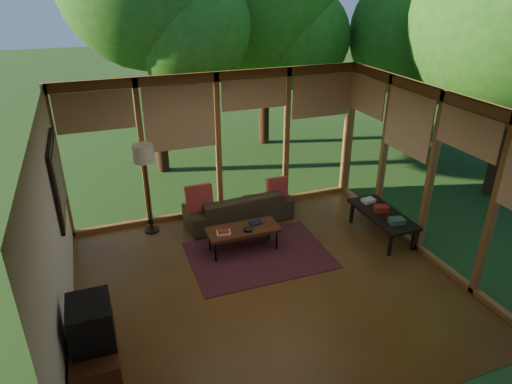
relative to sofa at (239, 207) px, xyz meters
name	(u,v)px	position (x,y,z in m)	size (l,w,h in m)	color
floor	(267,283)	(-0.21, -2.00, -0.29)	(5.50, 5.50, 0.00)	brown
ceiling	(270,107)	(-0.21, -2.00, 2.41)	(5.50, 5.50, 0.00)	silver
wall_left	(55,239)	(-2.96, -2.00, 1.06)	(0.04, 5.00, 2.70)	beige
wall_front	(369,318)	(-0.21, -4.50, 1.06)	(5.50, 0.04, 2.70)	beige
window_wall_back	(218,146)	(-0.21, 0.50, 1.06)	(5.50, 0.12, 2.70)	brown
window_wall_right	(431,176)	(2.54, -2.00, 1.06)	(0.12, 5.00, 2.70)	brown
exterior_lawn	(394,107)	(7.79, 6.00, -0.30)	(40.00, 40.00, 0.00)	#234A1B
tree_ne	(264,5)	(2.08, 4.15, 3.26)	(3.65, 3.65, 5.38)	#341F12
tree_far	(416,33)	(5.66, 2.72, 2.60)	(3.33, 3.33, 4.56)	#341F12
rug	(259,255)	(-0.06, -1.25, -0.28)	(2.26, 1.60, 0.01)	maroon
sofa	(239,207)	(0.00, 0.00, 0.00)	(1.98, 0.77, 0.58)	#382E1C
pillow_left	(199,198)	(-0.75, -0.05, 0.32)	(0.47, 0.16, 0.47)	maroon
pillow_right	(277,188)	(0.75, -0.05, 0.28)	(0.39, 0.13, 0.39)	maroon
ct_book_lower	(223,233)	(-0.61, -1.06, 0.15)	(0.22, 0.17, 0.03)	beige
ct_book_upper	(223,231)	(-0.61, -1.06, 0.18)	(0.18, 0.13, 0.03)	maroon
ct_book_side	(256,223)	(-0.01, -0.93, 0.15)	(0.20, 0.15, 0.03)	black
ct_bowl	(248,229)	(-0.21, -1.11, 0.17)	(0.16, 0.16, 0.07)	black
media_cabinet	(97,361)	(-2.68, -3.05, 0.01)	(0.50, 1.00, 0.60)	#532816
television	(91,322)	(-2.66, -3.05, 0.56)	(0.45, 0.55, 0.50)	black
console_book_a	(397,221)	(2.19, -1.79, 0.21)	(0.24, 0.18, 0.09)	#345C4A
console_book_b	(381,209)	(2.19, -1.34, 0.22)	(0.24, 0.17, 0.11)	maroon
console_book_c	(368,200)	(2.19, -0.94, 0.20)	(0.23, 0.17, 0.06)	beige
floor_lamp	(144,159)	(-1.61, 0.17, 1.12)	(0.36, 0.36, 1.65)	black
coffee_table	(243,230)	(-0.26, -1.01, 0.10)	(1.20, 0.50, 0.43)	#532816
side_console	(382,215)	(2.19, -1.39, 0.12)	(0.60, 1.40, 0.46)	black
wall_painting	(57,179)	(-2.92, -0.60, 1.26)	(0.06, 1.35, 1.15)	black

